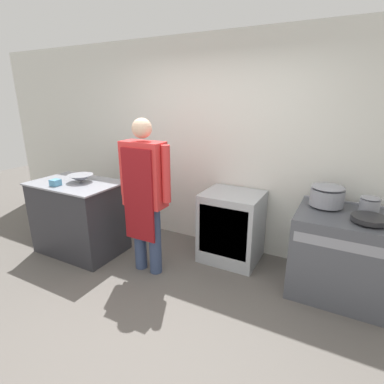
{
  "coord_description": "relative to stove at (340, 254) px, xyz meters",
  "views": [
    {
      "loc": [
        1.52,
        -1.79,
        1.96
      ],
      "look_at": [
        0.05,
        0.96,
        0.97
      ],
      "focal_mm": 28.0,
      "sensor_mm": 36.0,
      "label": 1
    }
  ],
  "objects": [
    {
      "name": "ground_plane",
      "position": [
        -1.58,
        -1.31,
        -0.43
      ],
      "size": [
        14.0,
        14.0,
        0.0
      ],
      "primitive_type": "plane",
      "color": "#5B5651"
    },
    {
      "name": "wall_back",
      "position": [
        -1.58,
        0.46,
        0.92
      ],
      "size": [
        8.0,
        0.05,
        2.7
      ],
      "color": "silver",
      "rests_on": "ground_plane"
    },
    {
      "name": "prep_counter",
      "position": [
        -3.05,
        -0.6,
        0.04
      ],
      "size": [
        1.12,
        0.74,
        0.94
      ],
      "color": "#2D2D33",
      "rests_on": "ground_plane"
    },
    {
      "name": "stove",
      "position": [
        0.0,
        0.0,
        0.0
      ],
      "size": [
        0.91,
        0.78,
        0.89
      ],
      "color": "#4C4F56",
      "rests_on": "ground_plane"
    },
    {
      "name": "fridge_unit",
      "position": [
        -1.22,
        0.12,
        -0.0
      ],
      "size": [
        0.69,
        0.6,
        0.87
      ],
      "color": "#A8ADB2",
      "rests_on": "ground_plane"
    },
    {
      "name": "person_cook",
      "position": [
        -1.98,
        -0.59,
        0.57
      ],
      "size": [
        0.65,
        0.24,
        1.76
      ],
      "color": "#38476B",
      "rests_on": "ground_plane"
    },
    {
      "name": "mixing_bowl",
      "position": [
        -3.0,
        -0.56,
        0.55
      ],
      "size": [
        0.32,
        0.32,
        0.09
      ],
      "color": "gray",
      "rests_on": "prep_counter"
    },
    {
      "name": "plastic_tub",
      "position": [
        -3.14,
        -0.82,
        0.54
      ],
      "size": [
        0.1,
        0.1,
        0.08
      ],
      "color": "teal",
      "rests_on": "prep_counter"
    },
    {
      "name": "stock_pot",
      "position": [
        -0.2,
        0.14,
        0.56
      ],
      "size": [
        0.33,
        0.33,
        0.22
      ],
      "color": "gray",
      "rests_on": "stove"
    },
    {
      "name": "saute_pan",
      "position": [
        0.18,
        -0.13,
        0.47
      ],
      "size": [
        0.31,
        0.31,
        0.04
      ],
      "color": "#262628",
      "rests_on": "stove"
    },
    {
      "name": "sauce_pot",
      "position": [
        0.18,
        0.14,
        0.53
      ],
      "size": [
        0.18,
        0.18,
        0.15
      ],
      "color": "gray",
      "rests_on": "stove"
    }
  ]
}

